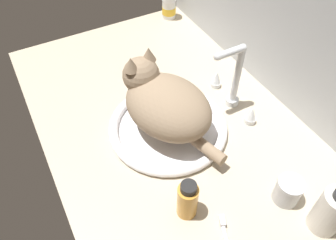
# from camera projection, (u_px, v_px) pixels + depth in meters

# --- Properties ---
(countertop) EXTENTS (1.13, 0.70, 0.03)m
(countertop) POSITION_uv_depth(u_px,v_px,m) (167.00, 124.00, 0.99)
(countertop) COLOR #B7A88E
(countertop) RESTS_ON ground
(backsplash_wall) EXTENTS (1.13, 0.02, 0.40)m
(backsplash_wall) POSITION_uv_depth(u_px,v_px,m) (276.00, 38.00, 0.96)
(backsplash_wall) COLOR #B2B7BC
(backsplash_wall) RESTS_ON ground
(sink_basin) EXTENTS (0.34, 0.34, 0.03)m
(sink_basin) POSITION_uv_depth(u_px,v_px,m) (168.00, 127.00, 0.94)
(sink_basin) COLOR white
(sink_basin) RESTS_ON countertop
(faucet) EXTENTS (0.21, 0.11, 0.22)m
(faucet) POSITION_uv_depth(u_px,v_px,m) (234.00, 83.00, 0.96)
(faucet) COLOR silver
(faucet) RESTS_ON countertop
(cat) EXTENTS (0.35, 0.26, 0.19)m
(cat) POSITION_uv_depth(u_px,v_px,m) (163.00, 101.00, 0.89)
(cat) COLOR #8C755B
(cat) RESTS_ON sink_basin
(metal_jar) EXTENTS (0.06, 0.06, 0.07)m
(metal_jar) POSITION_uv_depth(u_px,v_px,m) (288.00, 191.00, 0.78)
(metal_jar) COLOR #B2B5BA
(metal_jar) RESTS_ON countertop
(soap_pump_bottle) EXTENTS (0.07, 0.07, 0.17)m
(soap_pump_bottle) POSITION_uv_depth(u_px,v_px,m) (331.00, 211.00, 0.71)
(soap_pump_bottle) COLOR silver
(soap_pump_bottle) RESTS_ON countertop
(pill_bottle) EXTENTS (0.06, 0.06, 0.10)m
(pill_bottle) POSITION_uv_depth(u_px,v_px,m) (169.00, 7.00, 1.33)
(pill_bottle) COLOR white
(pill_bottle) RESTS_ON countertop
(amber_bottle) EXTENTS (0.05, 0.05, 0.12)m
(amber_bottle) POSITION_uv_depth(u_px,v_px,m) (188.00, 200.00, 0.74)
(amber_bottle) COLOR gold
(amber_bottle) RESTS_ON countertop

